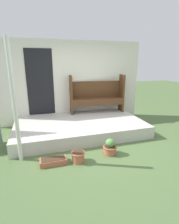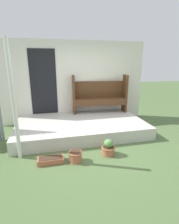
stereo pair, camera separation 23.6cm
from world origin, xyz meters
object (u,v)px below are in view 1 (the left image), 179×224
Objects in this scene: bench at (97,94)px; flower_pot_middle at (110,147)px; flower_pot_left at (78,156)px; planter_box_rect at (53,161)px; support_post at (14,103)px.

flower_pot_middle is at bearing -96.48° from bench.
flower_pot_left is at bearing -171.96° from flower_pot_middle.
flower_pot_middle is (-0.45, -2.21, -0.77)m from bench.
flower_pot_left is 0.55× the size of planter_box_rect.
planter_box_rect is at bearing 171.47° from flower_pot_left.
planter_box_rect is (-1.68, -2.24, -0.86)m from bench.
bench is at bearing 78.56° from flower_pot_middle.
bench is at bearing 62.86° from flower_pot_left.
support_post is 2.99m from bench.
bench reaches higher than flower_pot_left.
bench reaches higher than planter_box_rect.
bench reaches higher than flower_pot_middle.
support_post reaches higher than bench.
planter_box_rect is at bearing -121.92° from bench.
bench is at bearing 53.12° from planter_box_rect.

